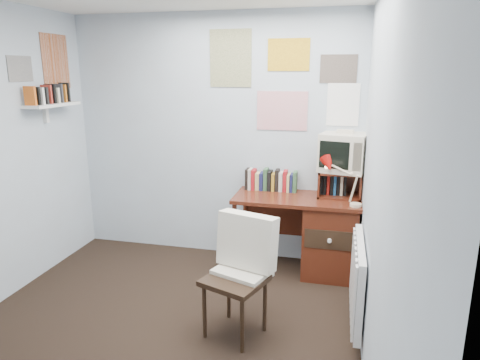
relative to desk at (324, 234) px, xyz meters
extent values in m
plane|color=black|center=(-1.17, -1.48, -0.41)|extent=(3.50, 3.50, 0.00)
cube|color=#A5B0BD|center=(-1.17, 0.27, 0.84)|extent=(3.00, 0.02, 2.50)
cube|color=#A5B0BD|center=(0.33, -1.48, 0.84)|extent=(0.02, 3.50, 2.50)
cube|color=#552113|center=(-0.27, 0.00, 0.34)|extent=(1.20, 0.55, 0.03)
cube|color=#552113|center=(0.06, 0.00, -0.04)|extent=(0.50, 0.50, 0.72)
cylinder|color=#552113|center=(-0.83, -0.24, -0.04)|extent=(0.04, 0.04, 0.72)
cylinder|color=#552113|center=(-0.83, 0.23, -0.04)|extent=(0.04, 0.04, 0.72)
cube|color=#552113|center=(-0.52, 0.25, 0.01)|extent=(0.64, 0.02, 0.30)
cube|color=black|center=(-0.59, -1.18, 0.04)|extent=(0.57, 0.56, 0.88)
cube|color=#B2100B|center=(0.27, -0.18, 0.54)|extent=(0.29, 0.25, 0.38)
cube|color=#552113|center=(0.12, 0.11, 0.48)|extent=(0.40, 0.30, 0.25)
cube|color=beige|center=(0.14, 0.13, 0.80)|extent=(0.49, 0.46, 0.39)
cube|color=#552113|center=(-0.51, 0.18, 0.46)|extent=(0.60, 0.14, 0.22)
cube|color=white|center=(0.29, -0.93, 0.01)|extent=(0.09, 0.80, 0.60)
cube|color=white|center=(-2.57, -0.38, 1.21)|extent=(0.20, 0.62, 0.24)
cube|color=white|center=(-0.47, 0.26, 1.44)|extent=(1.20, 0.01, 0.90)
cube|color=white|center=(-2.67, -0.38, 1.59)|extent=(0.01, 0.70, 0.60)
camera|label=1|loc=(0.10, -3.95, 1.53)|focal=32.00mm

